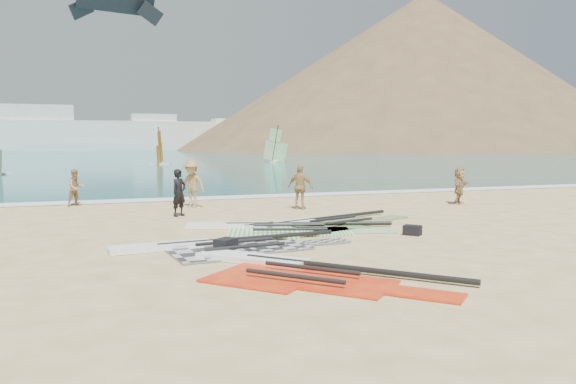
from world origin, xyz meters
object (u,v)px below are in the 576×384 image
object	(u,v)px
rig_orange	(321,223)
rig_red	(291,270)
rig_grey	(215,247)
person_wetsuit	(179,193)
gear_bag_far	(412,230)
beachgoer_left	(76,188)
beachgoer_mid	(192,184)
rig_green	(272,228)
gear_bag_near	(226,245)
beachgoer_back	(300,187)
beachgoer_right	(459,186)

from	to	relation	value
rig_orange	rig_red	bearing A→B (deg)	-137.87
rig_grey	person_wetsuit	bearing A→B (deg)	83.34
rig_orange	person_wetsuit	distance (m)	5.28
gear_bag_far	rig_grey	bearing A→B (deg)	-178.64
rig_red	beachgoer_left	world-z (taller)	beachgoer_left
rig_grey	rig_orange	distance (m)	4.84
rig_orange	beachgoer_mid	xyz separation A→B (m)	(-3.02, 6.02, 0.88)
rig_red	person_wetsuit	bearing A→B (deg)	142.18
person_wetsuit	rig_green	bearing A→B (deg)	-97.83
rig_orange	gear_bag_near	distance (m)	5.00
gear_bag_near	gear_bag_far	size ratio (longest dim) A/B	1.09
rig_red	beachgoer_mid	size ratio (longest dim) A/B	2.91
rig_grey	rig_green	xyz separation A→B (m)	(2.19, 2.30, 0.00)
gear_bag_far	beachgoer_back	xyz separation A→B (m)	(-0.86, 6.57, 0.72)
rig_red	beachgoer_back	world-z (taller)	beachgoer_back
person_wetsuit	beachgoer_right	distance (m)	11.63
rig_orange	gear_bag_far	distance (m)	3.12
rig_green	gear_bag_near	xyz separation A→B (m)	(-2.04, -2.76, 0.11)
gear_bag_near	beachgoer_mid	bearing A→B (deg)	85.13
beachgoer_back	person_wetsuit	bearing A→B (deg)	47.68
person_wetsuit	beachgoer_mid	world-z (taller)	beachgoer_mid
rig_green	beachgoer_mid	xyz separation A→B (m)	(-1.25, 6.50, 0.88)
person_wetsuit	beachgoer_back	bearing A→B (deg)	-30.57
rig_orange	person_wetsuit	world-z (taller)	person_wetsuit
rig_grey	rig_green	size ratio (longest dim) A/B	0.98
rig_red	beachgoer_right	distance (m)	14.21
rig_green	gear_bag_near	bearing A→B (deg)	-109.63
rig_green	beachgoer_right	size ratio (longest dim) A/B	4.02
rig_grey	beachgoer_right	xyz separation A→B (m)	(11.69, 6.29, 0.71)
beachgoer_left	beachgoer_back	distance (m)	9.12
rig_green	beachgoer_back	size ratio (longest dim) A/B	3.56
rig_grey	beachgoer_mid	size ratio (longest dim) A/B	3.22
rig_orange	beachgoer_back	xyz separation A→B (m)	(0.80, 3.93, 0.81)
rig_grey	gear_bag_near	distance (m)	0.49
rig_grey	gear_bag_near	xyz separation A→B (m)	(0.16, -0.45, 0.11)
rig_red	rig_grey	bearing A→B (deg)	154.17
rig_green	gear_bag_far	bearing A→B (deg)	-15.51
gear_bag_far	beachgoer_mid	world-z (taller)	beachgoer_mid
rig_green	beachgoer_left	size ratio (longest dim) A/B	4.09
gear_bag_near	gear_bag_far	xyz separation A→B (m)	(5.46, 0.59, -0.02)
beachgoer_right	rig_orange	bearing A→B (deg)	166.68
gear_bag_near	beachgoer_left	distance (m)	11.81
rig_red	beachgoer_right	bearing A→B (deg)	87.48
rig_red	beachgoer_mid	world-z (taller)	beachgoer_mid
rig_grey	rig_green	bearing A→B (deg)	40.36
rig_orange	beachgoer_back	bearing A→B (deg)	58.73
rig_green	beachgoer_back	bearing A→B (deg)	76.61
rig_red	beachgoer_right	xyz separation A→B (m)	(10.78, 9.22, 0.71)
rig_grey	rig_green	distance (m)	3.18
rig_green	beachgoer_left	xyz separation A→B (m)	(-5.59, 8.50, 0.70)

